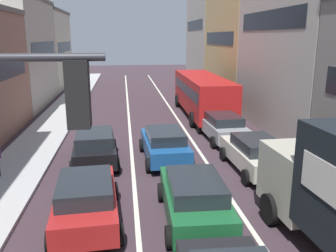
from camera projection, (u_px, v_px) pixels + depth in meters
sidewalk_left at (54, 122)px, 23.90m from camera, size 2.60×64.00×0.14m
lane_stripe_left at (129, 121)px, 24.51m from camera, size 0.16×60.00×0.01m
lane_stripe_right at (178, 120)px, 24.92m from camera, size 0.16×60.00×0.01m
building_row_right at (274, 38)px, 28.26m from camera, size 7.20×43.90×12.89m
sedan_centre_lane_second at (194, 197)px, 11.09m from camera, size 2.16×4.35×1.49m
wagon_left_lane_second at (86, 199)px, 10.97m from camera, size 2.29×4.41×1.49m
hatchback_centre_lane_third at (165, 144)px, 16.59m from camera, size 2.21×4.37×1.49m
sedan_left_lane_third at (95, 146)px, 16.27m from camera, size 2.30×4.41×1.49m
sedan_right_lane_behind_truck at (255, 153)px, 15.26m from camera, size 2.17×4.35×1.49m
wagon_right_lane_far at (223, 126)px, 19.89m from camera, size 2.21×4.37×1.49m
bus_mid_queue_primary at (202, 92)px, 25.66m from camera, size 2.89×10.53×2.90m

